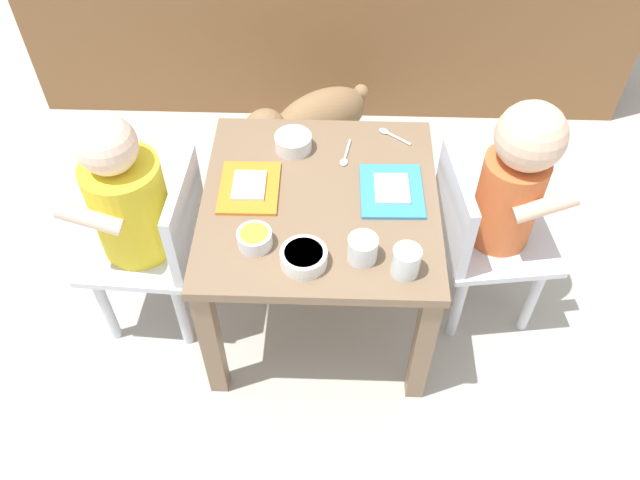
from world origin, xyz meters
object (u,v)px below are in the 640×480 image
Objects in this scene: seated_child_right at (506,192)px; veggie_bowl_far at (255,238)px; dining_table at (320,219)px; spoon_by_right_tray at (346,156)px; seated_child_left at (134,206)px; water_cup_left at (406,263)px; dog at (310,123)px; spoon_by_left_tray at (392,135)px; cereal_bowl_right_side at (293,142)px; food_tray_left at (249,187)px; veggie_bowl_near at (304,257)px; water_cup_right at (363,250)px; food_tray_right at (392,190)px.

veggie_bowl_far is (-0.58, -0.18, 0.02)m from seated_child_right.
spoon_by_right_tray is at bearing 68.15° from dining_table.
seated_child_left is 0.98× the size of seated_child_right.
dining_table is 8.57× the size of water_cup_left.
dog is at bearing 82.63° from veggie_bowl_far.
dog is 5.27× the size of veggie_bowl_far.
spoon_by_left_tray is at bearing 52.62° from dining_table.
spoon_by_right_tray is at bearing 19.18° from seated_child_left.
seated_child_left is 0.66m from water_cup_left.
veggie_bowl_far is 0.83× the size of cereal_bowl_right_side.
dining_table is 3.27× the size of food_tray_left.
seated_child_left is 6.57× the size of veggie_bowl_near.
veggie_bowl_far reaches higher than dog.
seated_child_right is 6.83× the size of spoon_by_right_tray.
food_tray_left is 2.29× the size of veggie_bowl_far.
water_cup_left is at bearing -33.86° from food_tray_left.
food_tray_left is (-0.12, -0.52, 0.22)m from dog.
seated_child_right is at bearing 3.98° from dining_table.
veggie_bowl_near reaches higher than spoon_by_right_tray.
water_cup_right is 0.65× the size of veggie_bowl_near.
cereal_bowl_right_side is at bearing 164.35° from seated_child_right.
food_tray_left and food_tray_right have the same top height.
spoon_by_left_tray reaches higher than dog.
dining_table is 0.21m from cereal_bowl_right_side.
seated_child_right is 1.67× the size of dog.
dining_table is 0.56m from dog.
spoon_by_right_tray is at bearing 75.78° from veggie_bowl_near.
food_tray_right reaches higher than dining_table.
dining_table is 5.72× the size of veggie_bowl_near.
water_cup_left is at bearing -16.76° from seated_child_left.
seated_child_left reaches higher than water_cup_left.
water_cup_right is at bearing -61.50° from dining_table.
food_tray_left is 0.97× the size of food_tray_right.
veggie_bowl_far is at bearing 172.65° from water_cup_right.
seated_child_right is 0.27m from food_tray_right.
food_tray_left is 0.26m from veggie_bowl_near.
seated_child_right reaches higher than dog.
cereal_bowl_right_side is (0.07, 0.32, 0.00)m from veggie_bowl_far.
water_cup_left reaches higher than water_cup_right.
cereal_bowl_right_side is at bearing 96.84° from veggie_bowl_near.
veggie_bowl_far is at bearing -123.69° from spoon_by_right_tray.
veggie_bowl_near is at bearing -171.28° from water_cup_right.
seated_child_left reaches higher than veggie_bowl_far.
spoon_by_right_tray is at bearing -74.60° from dog.
water_cup_right reaches higher than veggie_bowl_far.
veggie_bowl_near is at bearing -57.72° from food_tray_left.
dog is 0.46m from spoon_by_right_tray.
seated_child_left reaches higher than veggie_bowl_near.
food_tray_left reaches higher than spoon_by_right_tray.
water_cup_left is 1.03× the size of water_cup_right.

